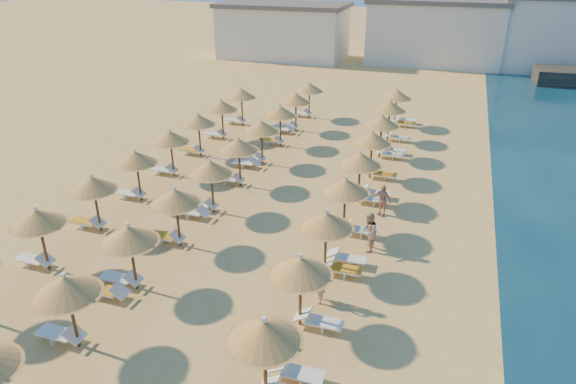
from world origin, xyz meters
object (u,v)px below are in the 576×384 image
(parasol_row_east, at_px, (346,187))
(beachgoer_c, at_px, (382,200))
(beachgoer_b, at_px, (369,232))
(parasol_row_west, at_px, (211,169))
(beachgoer_a, at_px, (320,282))

(parasol_row_east, bearing_deg, beachgoer_c, 59.78)
(beachgoer_c, bearing_deg, parasol_row_east, -93.03)
(beachgoer_b, bearing_deg, parasol_row_west, -100.27)
(beachgoer_b, distance_m, beachgoer_a, 4.42)
(parasol_row_west, height_order, beachgoer_c, parasol_row_west)
(beachgoer_b, bearing_deg, beachgoer_c, 177.32)
(parasol_row_east, xyz_separation_m, parasol_row_west, (-6.85, 0.00, 0.00))
(parasol_row_east, relative_size, parasol_row_west, 1.00)
(parasol_row_east, bearing_deg, beachgoer_b, -40.72)
(beachgoer_c, bearing_deg, beachgoer_a, -70.80)
(parasol_row_east, relative_size, beachgoer_c, 22.01)
(beachgoer_b, xyz_separation_m, beachgoer_a, (-1.07, -4.29, -0.06))
(parasol_row_west, bearing_deg, beachgoer_c, 16.44)
(parasol_row_east, xyz_separation_m, beachgoer_c, (1.42, 2.44, -1.59))
(parasol_row_east, xyz_separation_m, beachgoer_b, (1.38, -1.19, -1.49))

